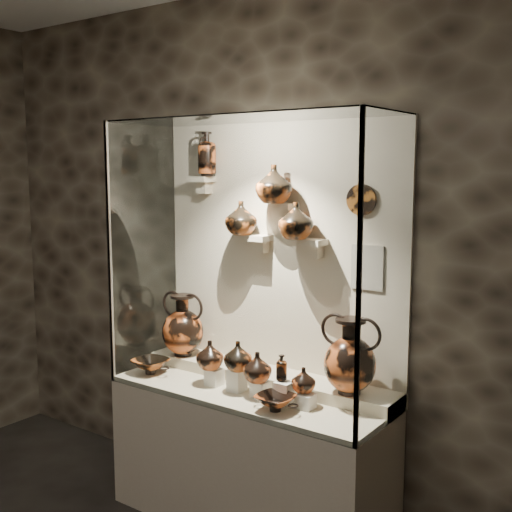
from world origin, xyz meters
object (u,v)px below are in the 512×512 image
Objects in this scene: amphora_left at (183,325)px; kylix_right at (276,401)px; amphora_right at (350,356)px; kylix_left at (151,365)px; jug_a at (210,355)px; ovoid_vase_b at (274,184)px; lekythos_tall at (207,151)px; ovoid_vase_a at (241,218)px; jug_c at (258,367)px; jug_b at (238,356)px; ovoid_vase_c at (296,221)px; lekythos_small at (282,366)px; jug_e at (304,380)px.

kylix_right is at bearing -42.61° from amphora_left.
amphora_right is 1.32m from kylix_left.
ovoid_vase_b reaches higher than jug_a.
kylix_left is 1.39m from lekythos_tall.
kylix_left is (-1.28, -0.24, -0.22)m from amphora_right.
jug_a is 0.57m from kylix_right.
kylix_left is (-0.06, -0.24, -0.22)m from amphora_left.
ovoid_vase_a is (-0.50, 0.37, 0.94)m from kylix_right.
lekythos_tall is (-0.60, 0.29, 1.22)m from jug_c.
ovoid_vase_b is (0.73, 0.30, 1.14)m from kylix_left.
lekythos_tall is at bearing 143.39° from jug_a.
ovoid_vase_c is (0.23, 0.25, 0.78)m from jug_b.
jug_a is 0.77× the size of ovoid_vase_b.
ovoid_vase_a is (0.43, 0.06, 0.72)m from amphora_left.
jug_b is 0.55× the size of lekythos_tall.
jug_a is at bearing -165.78° from jug_b.
jug_c is 0.76× the size of ovoid_vase_b.
jug_a is 1.27m from lekythos_tall.
lekythos_small reaches higher than kylix_right.
ovoid_vase_a is (-0.17, 0.26, 0.77)m from jug_b.
ovoid_vase_b is (-0.54, 0.06, 0.92)m from amphora_right.
jug_b is at bearing -170.73° from jug_c.
lekythos_small is at bearing -174.54° from amphora_right.
amphora_right is at bearing -27.96° from ovoid_vase_c.
jug_e is 1.05m from ovoid_vase_a.
amphora_left is 2.37× the size of jug_a.
ovoid_vase_c is (0.69, -0.04, -0.40)m from lekythos_tall.
lekythos_tall reaches higher than ovoid_vase_a.
ovoid_vase_c is at bearing 108.54° from kylix_right.
ovoid_vase_b reaches higher than kylix_right.
jug_b reaches higher than lekythos_small.
ovoid_vase_a is (0.29, -0.04, -0.40)m from lekythos_tall.
ovoid_vase_c is (-0.11, 0.37, 0.94)m from kylix_right.
jug_e is at bearing -48.03° from ovoid_vase_b.
lekythos_tall reaches higher than kylix_left.
lekythos_tall reaches higher than kylix_right.
kylix_right is at bearing -20.07° from jug_c.
amphora_left is at bearing 178.27° from lekythos_small.
amphora_left is 2.44× the size of lekythos_small.
jug_b is 0.65× the size of kylix_right.
ovoid_vase_a is 0.92× the size of ovoid_vase_b.
lekythos_small is 0.63× the size of kylix_right.
ovoid_vase_c is (0.39, -0.00, 0.00)m from ovoid_vase_a.
ovoid_vase_a reaches higher than kylix_left.
kylix_left is 1.07× the size of kylix_right.
jug_a is 1.03× the size of lekythos_small.
jug_b is 0.81× the size of ovoid_vase_c.
ovoid_vase_c is (0.88, 0.31, 0.94)m from kylix_left.
jug_a is 0.55× the size of lekythos_tall.
jug_b is 0.43m from jug_e.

